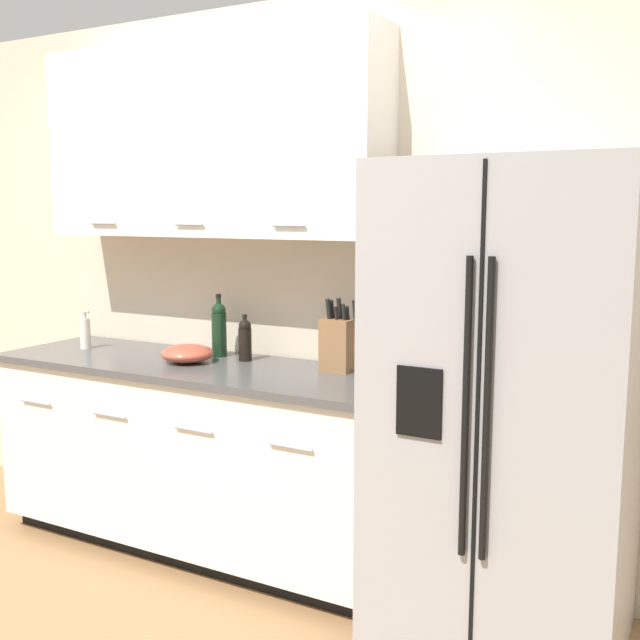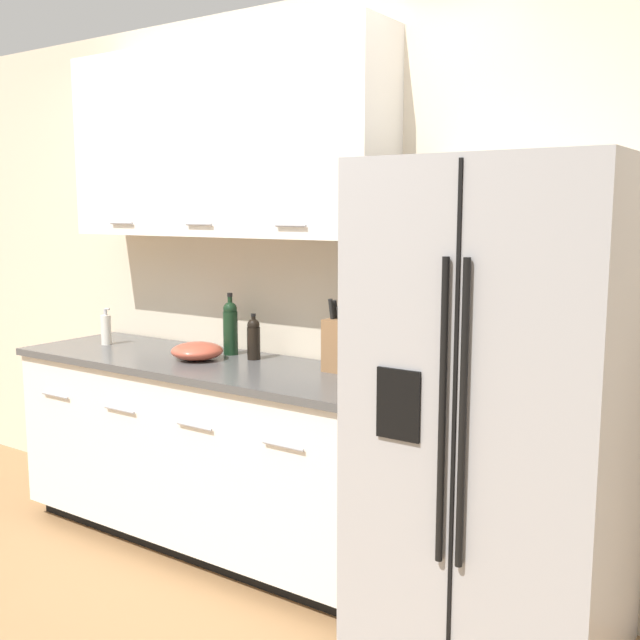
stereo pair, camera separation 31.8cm
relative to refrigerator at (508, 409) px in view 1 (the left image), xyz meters
The scene contains 8 objects.
wall_back 1.56m from the refrigerator, 165.36° to the left, with size 10.00×0.39×2.60m.
counter_unit 1.58m from the refrigerator, behind, with size 2.03×0.64×0.92m.
refrigerator is the anchor object (origin of this frame).
knife_block 0.86m from the refrigerator, 164.93° to the left, with size 0.15×0.11×0.33m.
wine_bottle 1.52m from the refrigerator, behind, with size 0.07×0.07×0.31m.
soap_dispenser 2.23m from the refrigerator, behind, with size 0.06×0.05×0.20m.
oil_bottle 1.34m from the refrigerator, behind, with size 0.06×0.06×0.22m.
mixing_bowl 1.54m from the refrigerator, behind, with size 0.25×0.25×0.08m.
Camera 1 is at (2.03, -1.74, 1.64)m, focal length 42.00 mm.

